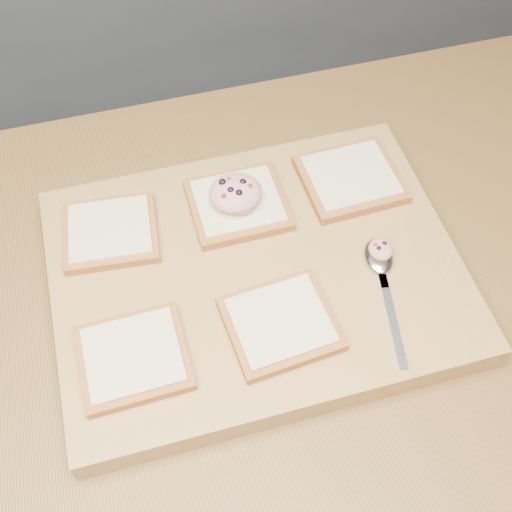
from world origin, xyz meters
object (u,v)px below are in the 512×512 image
at_px(cutting_board, 256,275).
at_px(bread_far_center, 238,204).
at_px(spoon, 381,265).
at_px(tuna_salad_dollop, 235,193).

xyz_separation_m(cutting_board, bread_far_center, (0.00, 0.09, 0.03)).
bearing_deg(spoon, bread_far_center, 136.72).
bearing_deg(cutting_board, spoon, -16.31).
bearing_deg(cutting_board, tuna_salad_dollop, 90.96).
bearing_deg(tuna_salad_dollop, bread_far_center, 10.66).
relative_size(bread_far_center, tuna_salad_dollop, 1.83).
bearing_deg(tuna_salad_dollop, cutting_board, -89.04).
bearing_deg(bread_far_center, spoon, -43.28).
bearing_deg(bread_far_center, tuna_salad_dollop, -169.34).
height_order(cutting_board, tuna_salad_dollop, tuna_salad_dollop).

